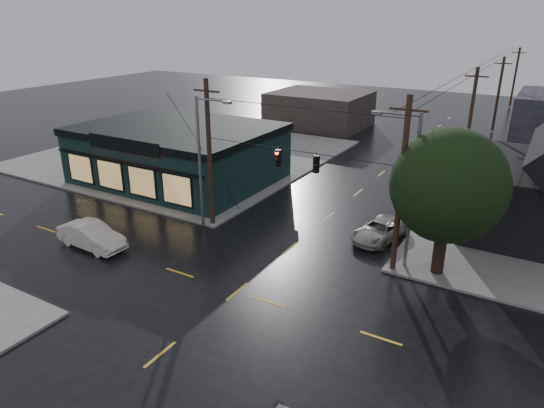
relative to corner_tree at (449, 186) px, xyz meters
The scene contains 15 objects.
ground_plane 12.67m from the corner_tree, 140.12° to the right, with size 160.00×160.00×0.00m, color black.
sidewalk_nw 31.90m from the corner_tree, 156.32° to the left, with size 28.00×28.00×0.15m, color slate.
pizza_shop 24.62m from the corner_tree, 166.81° to the left, with size 16.30×12.34×4.90m.
corner_tree is the anchor object (origin of this frame).
utility_pole_nw 16.25m from the corner_tree, behind, with size 2.00×0.32×10.15m, color #302215, non-canonical shape.
utility_pole_ne 5.90m from the corner_tree, 159.54° to the right, with size 2.00×0.32×10.15m, color #302215, non-canonical shape.
utility_pole_far_a 21.45m from the corner_tree, 96.40° to the left, with size 2.00×0.32×9.65m, color #302215, non-canonical shape.
utility_pole_far_b 41.05m from the corner_tree, 93.26° to the left, with size 2.00×0.32×9.15m, color #302215, non-canonical shape.
utility_pole_far_c 60.92m from the corner_tree, 92.19° to the left, with size 2.00×0.32×9.15m, color #302215, non-canonical shape.
span_signal_assembly 8.77m from the corner_tree, behind, with size 13.00×0.48×1.23m.
streetlight_nw 16.58m from the corner_tree, behind, with size 5.40×0.30×9.15m, color gray, non-canonical shape.
streetlight_ne 5.66m from the corner_tree, behind, with size 5.40×0.30×9.15m, color gray, non-canonical shape.
bg_building_west 39.94m from the corner_tree, 124.95° to the left, with size 12.00×10.00×4.40m, color #322924.
sedan_cream 21.69m from the corner_tree, 158.97° to the right, with size 1.70×4.87×1.61m, color white.
suv_silver 6.99m from the corner_tree, 147.38° to the left, with size 2.17×4.70×1.31m, color #A2A096.
Camera 1 is at (13.02, -18.50, 13.93)m, focal length 32.00 mm.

